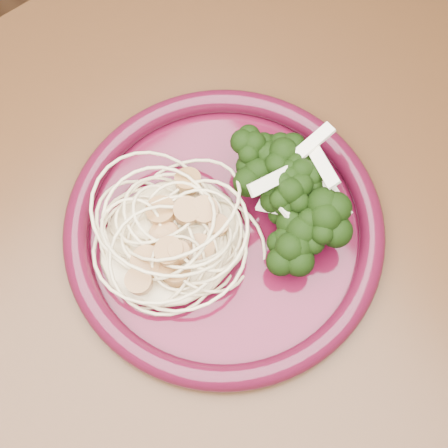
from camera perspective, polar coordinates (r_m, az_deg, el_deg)
dining_table at (r=0.65m, az=8.95°, el=-4.92°), size 1.20×0.80×0.75m
dinner_plate at (r=0.54m, az=0.00°, el=-0.39°), size 0.36×0.36×0.02m
spaghetti_pile at (r=0.53m, az=-4.85°, el=-1.22°), size 0.16×0.15×0.03m
scallop_cluster at (r=0.49m, az=-5.17°, el=0.24°), size 0.16×0.16×0.04m
broccoli_pile at (r=0.53m, az=5.92°, el=1.99°), size 0.14×0.17×0.05m
onion_garnish at (r=0.50m, az=6.26°, el=3.46°), size 0.09×0.11×0.06m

